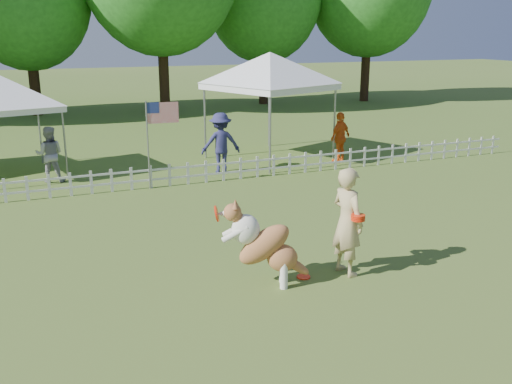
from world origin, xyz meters
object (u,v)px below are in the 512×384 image
canopy_tent_right (270,108)px  spectator_b (221,143)px  handler (347,222)px  spectator_a (50,154)px  spectator_c (340,137)px  flag_pole (148,146)px  canopy_tent_left (5,128)px  dog (265,245)px  frisbee_on_turf (304,277)px

canopy_tent_right → spectator_b: 2.53m
handler → spectator_a: (-4.24, 8.30, -0.16)m
spectator_c → flag_pole: bearing=-17.7°
flag_pole → spectator_b: size_ratio=1.31×
flag_pole → canopy_tent_right: bearing=30.0°
canopy_tent_right → spectator_c: canopy_tent_right is taller
canopy_tent_right → spectator_a: (-6.67, -0.51, -0.87)m
flag_pole → spectator_b: bearing=25.9°
flag_pole → spectator_b: flag_pole is taller
canopy_tent_left → spectator_b: 5.96m
canopy_tent_left → spectator_c: (9.53, -1.90, -0.60)m
dog → spectator_a: bearing=130.8°
flag_pole → handler: bearing=-70.7°
canopy_tent_right → spectator_c: (1.81, -1.33, -0.85)m
canopy_tent_left → spectator_c: canopy_tent_left is taller
spectator_b → spectator_c: 3.88m
dog → spectator_c: size_ratio=0.89×
dog → spectator_b: bearing=98.4°
frisbee_on_turf → canopy_tent_right: bearing=70.0°
flag_pole → dog: bearing=-82.8°
handler → spectator_c: (4.25, 7.48, -0.14)m
spectator_a → handler: bearing=130.0°
frisbee_on_turf → flag_pole: (-1.17, 6.51, 1.13)m
handler → spectator_b: 7.57m
handler → dog: handler is taller
canopy_tent_right → spectator_c: 2.40m
flag_pole → spectator_a: bearing=146.9°
spectator_a → spectator_c: 8.53m
dog → flag_pole: flag_pole is taller
dog → frisbee_on_turf: bearing=24.3°
dog → spectator_b: spectator_b is taller
handler → spectator_a: size_ratio=1.21×
canopy_tent_right → spectator_b: (-2.07, -1.25, -0.76)m
spectator_c → canopy_tent_right: bearing=-62.1°
frisbee_on_turf → canopy_tent_left: size_ratio=0.08×
dog → handler: bearing=19.3°
spectator_a → spectator_c: size_ratio=0.97×
handler → canopy_tent_left: 10.78m
dog → spectator_a: (-2.80, 8.23, 0.06)m
canopy_tent_right → spectator_a: bearing=162.5°
handler → canopy_tent_right: size_ratio=0.56×
canopy_tent_left → canopy_tent_right: (7.72, -0.57, 0.25)m
frisbee_on_turf → flag_pole: size_ratio=0.10×
canopy_tent_left → flag_pole: 4.37m
flag_pole → spectator_c: flag_pole is taller
dog → flag_pole: (-0.47, 6.53, 0.44)m
frisbee_on_turf → spectator_c: spectator_c is taller
handler → spectator_a: 9.32m
spectator_b → spectator_c: size_ratio=1.11×
frisbee_on_turf → spectator_b: spectator_b is taller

